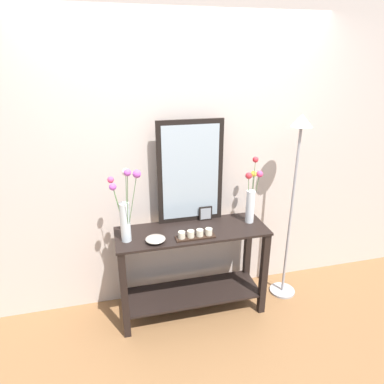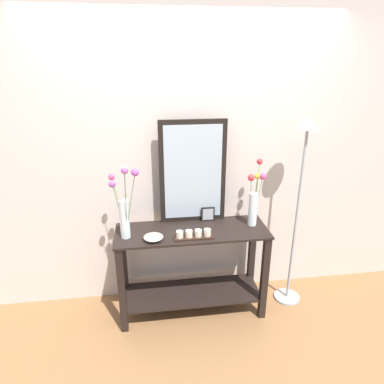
# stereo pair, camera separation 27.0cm
# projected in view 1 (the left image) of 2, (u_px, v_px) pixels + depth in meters

# --- Properties ---
(ground_plane) EXTENTS (7.00, 6.00, 0.02)m
(ground_plane) POSITION_uv_depth(u_px,v_px,m) (192.00, 309.00, 3.13)
(ground_plane) COLOR brown
(wall_back) EXTENTS (6.40, 0.08, 2.70)m
(wall_back) POSITION_uv_depth(u_px,v_px,m) (182.00, 156.00, 2.94)
(wall_back) COLOR beige
(wall_back) RESTS_ON ground
(console_table) EXTENTS (1.27, 0.44, 0.81)m
(console_table) POSITION_uv_depth(u_px,v_px,m) (192.00, 264.00, 2.95)
(console_table) COLOR black
(console_table) RESTS_ON ground
(mirror_leaning) EXTENTS (0.56, 0.03, 0.88)m
(mirror_leaning) POSITION_uv_depth(u_px,v_px,m) (190.00, 172.00, 2.85)
(mirror_leaning) COLOR black
(mirror_leaning) RESTS_ON console_table
(tall_vase_left) EXTENTS (0.24, 0.27, 0.62)m
(tall_vase_left) POSITION_uv_depth(u_px,v_px,m) (125.00, 209.00, 2.56)
(tall_vase_left) COLOR silver
(tall_vase_left) RESTS_ON console_table
(vase_right) EXTENTS (0.16, 0.15, 0.56)m
(vase_right) POSITION_uv_depth(u_px,v_px,m) (251.00, 197.00, 2.91)
(vase_right) COLOR silver
(vase_right) RESTS_ON console_table
(candle_tray) EXTENTS (0.32, 0.09, 0.07)m
(candle_tray) POSITION_uv_depth(u_px,v_px,m) (195.00, 235.00, 2.70)
(candle_tray) COLOR black
(candle_tray) RESTS_ON console_table
(picture_frame_small) EXTENTS (0.12, 0.01, 0.13)m
(picture_frame_small) POSITION_uv_depth(u_px,v_px,m) (206.00, 213.00, 2.99)
(picture_frame_small) COLOR black
(picture_frame_small) RESTS_ON console_table
(decorative_bowl) EXTENTS (0.16, 0.16, 0.04)m
(decorative_bowl) POSITION_uv_depth(u_px,v_px,m) (155.00, 239.00, 2.64)
(decorative_bowl) COLOR #9E9389
(decorative_bowl) RESTS_ON console_table
(floor_lamp) EXTENTS (0.24, 0.24, 1.72)m
(floor_lamp) POSITION_uv_depth(u_px,v_px,m) (295.00, 180.00, 2.93)
(floor_lamp) COLOR #9E9EA3
(floor_lamp) RESTS_ON ground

